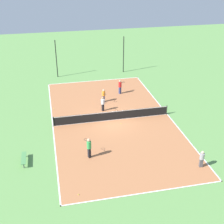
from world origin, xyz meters
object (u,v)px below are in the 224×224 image
object	(u,v)px
player_center_orange	(104,95)
fence_post_back_left	(56,59)
player_near_white	(103,103)
tennis_net	(112,115)
tennis_ball_near_net	(54,109)
tennis_ball_left_sideline	(121,123)
player_baseline_gray	(202,158)
tennis_ball_right_alley	(78,195)
player_coach_red	(120,86)
fence_post_back_right	(124,55)
player_far_green	(89,147)
bench	(24,158)

from	to	relation	value
player_center_orange	fence_post_back_left	xyz separation A→B (m)	(-4.52, 8.98, 1.63)
player_near_white	tennis_net	bearing A→B (deg)	-0.20
tennis_ball_near_net	tennis_ball_left_sideline	bearing A→B (deg)	-36.59
tennis_ball_left_sideline	fence_post_back_left	size ratio (longest dim) A/B	0.01
player_near_white	player_center_orange	xyz separation A→B (m)	(0.51, 2.16, -0.06)
player_baseline_gray	tennis_ball_right_alley	bearing A→B (deg)	17.20
tennis_net	player_baseline_gray	world-z (taller)	player_baseline_gray
player_coach_red	fence_post_back_right	bearing A→B (deg)	42.23
player_near_white	fence_post_back_left	bearing A→B (deg)	-173.36
player_far_green	tennis_ball_near_net	xyz separation A→B (m)	(-2.37, 9.44, -0.99)
player_baseline_gray	player_coach_red	distance (m)	15.28
tennis_ball_right_alley	tennis_ball_left_sideline	size ratio (longest dim) A/B	1.00
tennis_ball_right_alley	fence_post_back_left	world-z (taller)	fence_post_back_left
tennis_net	player_coach_red	bearing A→B (deg)	69.43
fence_post_back_right	bench	bearing A→B (deg)	-124.46
player_far_green	player_baseline_gray	size ratio (longest dim) A/B	1.23
tennis_ball_right_alley	player_center_orange	bearing A→B (deg)	72.39
player_far_green	tennis_ball_near_net	distance (m)	9.78
player_coach_red	fence_post_back_left	bearing A→B (deg)	102.90
tennis_ball_right_alley	player_baseline_gray	bearing A→B (deg)	6.74
tennis_net	tennis_ball_near_net	world-z (taller)	tennis_net
fence_post_back_left	fence_post_back_right	world-z (taller)	same
bench	tennis_ball_right_alley	xyz separation A→B (m)	(3.75, -4.66, -0.33)
tennis_ball_near_net	fence_post_back_left	xyz separation A→B (m)	(1.01, 9.66, 2.42)
player_near_white	tennis_ball_near_net	world-z (taller)	player_near_white
fence_post_back_right	player_coach_red	bearing A→B (deg)	-107.09
tennis_net	tennis_ball_near_net	size ratio (longest dim) A/B	169.49
tennis_net	player_baseline_gray	xyz separation A→B (m)	(5.11, -8.87, 0.31)
player_far_green	player_near_white	bearing A→B (deg)	-33.84
player_far_green	tennis_ball_near_net	bearing A→B (deg)	-1.36
tennis_ball_left_sideline	fence_post_back_right	size ratio (longest dim) A/B	0.01
player_baseline_gray	fence_post_back_right	distance (m)	22.25
player_center_orange	player_far_green	bearing A→B (deg)	-22.22
player_baseline_gray	tennis_ball_near_net	distance (m)	16.44
player_far_green	fence_post_back_right	bearing A→B (deg)	-37.29
player_near_white	fence_post_back_left	xyz separation A→B (m)	(-4.01, 11.14, 1.57)
player_baseline_gray	tennis_ball_near_net	bearing A→B (deg)	-39.23
player_baseline_gray	player_coach_red	size ratio (longest dim) A/B	0.86
tennis_ball_right_alley	fence_post_back_right	world-z (taller)	fence_post_back_right
player_coach_red	tennis_ball_near_net	world-z (taller)	player_coach_red
player_coach_red	fence_post_back_left	xyz separation A→B (m)	(-6.82, 7.17, 1.50)
bench	player_baseline_gray	size ratio (longest dim) A/B	1.22
tennis_ball_near_net	tennis_ball_left_sideline	distance (m)	7.73
fence_post_back_left	fence_post_back_right	distance (m)	9.02
tennis_ball_right_alley	tennis_ball_left_sideline	xyz separation A→B (m)	(5.23, 9.06, 0.00)
fence_post_back_left	player_coach_red	bearing A→B (deg)	-46.43
player_near_white	fence_post_back_left	distance (m)	11.94
bench	player_near_white	bearing A→B (deg)	-46.02
bench	player_far_green	distance (m)	5.21
bench	fence_post_back_left	world-z (taller)	fence_post_back_left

